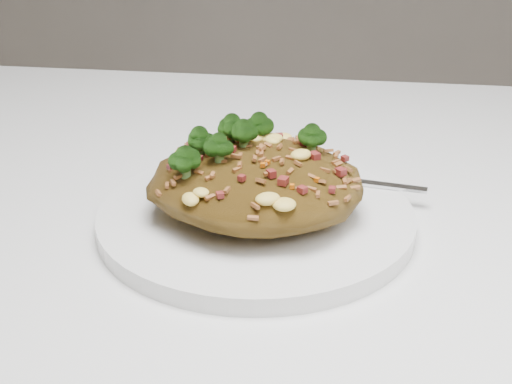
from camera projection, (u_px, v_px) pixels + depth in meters
The scene contains 4 objects.
dining_table at pixel (134, 308), 0.61m from camera, with size 1.20×0.80×0.75m.
plate at pixel (256, 217), 0.55m from camera, with size 0.24×0.24×0.01m, color white.
fried_rice at pixel (255, 173), 0.54m from camera, with size 0.16×0.15×0.07m.
fork at pixel (338, 180), 0.60m from camera, with size 0.16×0.04×0.00m.
Camera 1 is at (0.17, -0.49, 1.01)m, focal length 50.00 mm.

